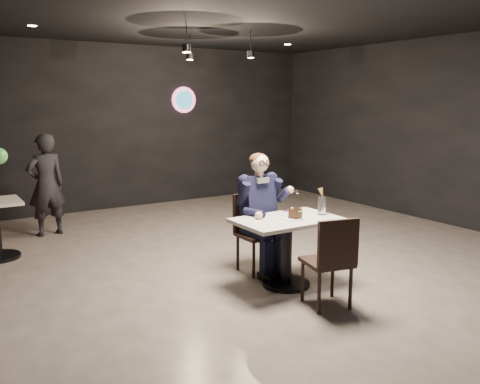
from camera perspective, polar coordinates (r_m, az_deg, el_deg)
floor at (r=6.24m, az=5.70°, el=-8.40°), size 9.00×9.00×0.00m
wall_sign at (r=10.15m, az=-6.33°, el=10.25°), size 0.50×0.06×0.50m
pendant_lights at (r=7.64m, az=-3.58°, el=16.92°), size 1.40×1.20×0.36m
main_table at (r=5.54m, az=5.24°, el=-6.75°), size 1.10×0.70×0.75m
chair_far at (r=5.94m, az=2.01°, el=-4.68°), size 0.42×0.46×0.92m
chair_near at (r=5.04m, az=9.72°, el=-7.56°), size 0.51×0.54×0.92m
seated_man at (r=5.88m, az=2.03°, el=-2.23°), size 0.60×0.80×1.44m
dessert_plate at (r=5.40m, az=5.79°, el=-3.02°), size 0.21×0.21×0.01m
cake_slice at (r=5.42m, az=6.23°, el=-2.44°), size 0.15×0.14×0.09m
mint_leaf at (r=5.37m, az=6.79°, el=-2.16°), size 0.06×0.04×0.01m
sundae_glass at (r=5.65m, az=9.16°, el=-1.55°), size 0.09×0.09×0.19m
wafer_cone at (r=5.64m, az=9.16°, el=-0.11°), size 0.07×0.07×0.12m
passerby at (r=8.03m, az=-20.95°, el=0.75°), size 0.60×0.43×1.52m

